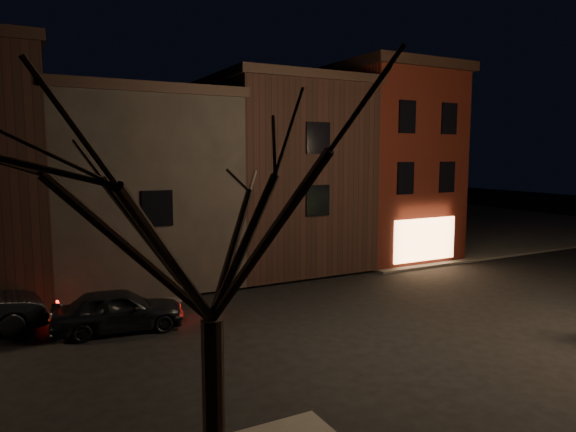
# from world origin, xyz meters

# --- Properties ---
(ground) EXTENTS (120.00, 120.00, 0.00)m
(ground) POSITION_xyz_m (0.00, 0.00, 0.00)
(ground) COLOR black
(ground) RESTS_ON ground
(sidewalk_far_right) EXTENTS (30.00, 30.00, 0.12)m
(sidewalk_far_right) POSITION_xyz_m (20.00, 20.00, 0.06)
(sidewalk_far_right) COLOR #2D2B28
(sidewalk_far_right) RESTS_ON ground
(corner_building) EXTENTS (6.50, 8.50, 10.50)m
(corner_building) POSITION_xyz_m (8.00, 9.47, 5.40)
(corner_building) COLOR #43130C
(corner_building) RESTS_ON ground
(row_building_a) EXTENTS (7.30, 10.30, 9.40)m
(row_building_a) POSITION_xyz_m (1.50, 10.50, 4.83)
(row_building_a) COLOR black
(row_building_a) RESTS_ON ground
(row_building_b) EXTENTS (7.80, 10.30, 8.40)m
(row_building_b) POSITION_xyz_m (-5.75, 10.50, 4.33)
(row_building_b) COLOR black
(row_building_b) RESTS_ON ground
(bare_tree_left) EXTENTS (5.60, 5.60, 7.50)m
(bare_tree_left) POSITION_xyz_m (-8.00, -7.00, 5.43)
(bare_tree_left) COLOR black
(bare_tree_left) RESTS_ON sidewalk_near_left
(parked_car_a) EXTENTS (4.35, 2.20, 1.42)m
(parked_car_a) POSITION_xyz_m (-7.77, 2.78, 0.71)
(parked_car_a) COLOR black
(parked_car_a) RESTS_ON ground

